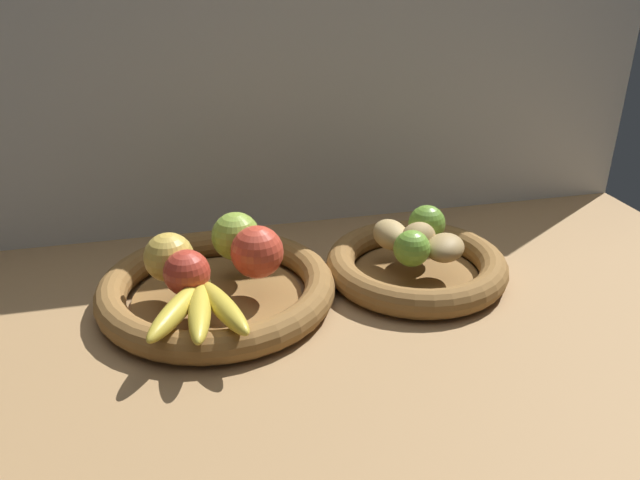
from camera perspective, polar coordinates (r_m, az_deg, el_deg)
ground_plane at (r=100.35cm, az=1.17°, el=-5.58°), size 140.00×90.00×3.00cm
back_wall at (r=117.47cm, az=-2.50°, el=14.27°), size 140.00×3.00×55.00cm
fruit_bowl_left at (r=97.65cm, az=-9.36°, el=-4.41°), size 36.37×36.37×4.67cm
fruit_bowl_right at (r=104.22cm, az=8.74°, el=-2.33°), size 29.70×29.70×4.67cm
apple_golden_left at (r=94.75cm, az=-13.59°, el=-1.54°), size 7.38×7.38×7.38cm
apple_red_right at (r=93.47cm, az=-5.75°, el=-1.10°), size 7.95×7.95×7.95cm
apple_green_back at (r=99.23cm, az=-7.67°, el=0.35°), size 7.68×7.68×7.68cm
apple_red_front at (r=90.60cm, az=-12.03°, el=-2.94°), size 6.67×6.67×6.67cm
banana_bunch_front at (r=85.46cm, az=-10.88°, el=-6.09°), size 14.85×16.81×3.00cm
potato_oblong at (r=103.27cm, az=6.45°, el=0.49°), size 5.90×8.14×4.52cm
potato_large at (r=101.99cm, az=8.93°, el=0.19°), size 7.66×7.11×5.12cm
potato_small at (r=100.78cm, az=11.30°, el=-0.68°), size 9.45×9.59×4.01cm
lime_near at (r=97.65cm, az=8.36°, el=-0.76°), size 5.73×5.73×5.73cm
lime_far at (r=106.18cm, az=9.70°, el=1.50°), size 6.20×6.20×6.20cm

